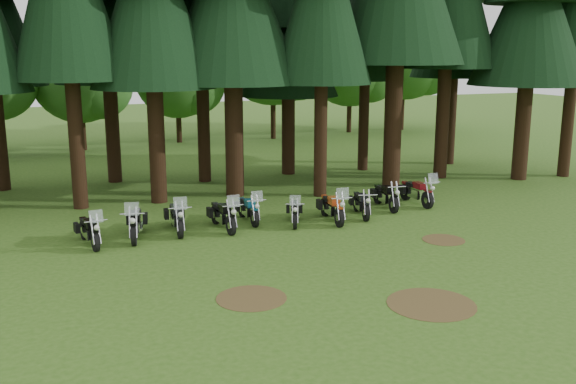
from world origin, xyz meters
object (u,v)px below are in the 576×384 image
object	(u,v)px
motorcycle_1	(136,224)
motorcycle_2	(177,218)
motorcycle_9	(416,192)
motorcycle_7	(361,204)
motorcycle_3	(223,216)
motorcycle_5	(295,212)
motorcycle_6	(332,208)
motorcycle_4	(248,210)
motorcycle_0	(89,231)
motorcycle_8	(386,197)

from	to	relation	value
motorcycle_1	motorcycle_2	distance (m)	1.44
motorcycle_2	motorcycle_9	bearing A→B (deg)	6.96
motorcycle_7	motorcycle_2	bearing A→B (deg)	-168.51
motorcycle_3	motorcycle_5	size ratio (longest dim) A/B	1.17
motorcycle_2	motorcycle_5	size ratio (longest dim) A/B	1.19
motorcycle_6	motorcycle_7	distance (m)	1.39
motorcycle_1	motorcycle_6	bearing A→B (deg)	9.19
motorcycle_1	motorcycle_4	distance (m)	4.17
motorcycle_9	motorcycle_7	bearing A→B (deg)	-164.26
motorcycle_4	motorcycle_5	size ratio (longest dim) A/B	1.09
motorcycle_9	motorcycle_0	bearing A→B (deg)	-175.93
motorcycle_3	motorcycle_8	xyz separation A→B (m)	(6.82, 0.62, -0.02)
motorcycle_0	motorcycle_3	bearing A→B (deg)	-5.85
motorcycle_5	motorcycle_9	distance (m)	5.81
motorcycle_9	motorcycle_4	bearing A→B (deg)	-179.41
motorcycle_8	motorcycle_7	bearing A→B (deg)	-146.58
motorcycle_0	motorcycle_5	world-z (taller)	motorcycle_0
motorcycle_6	motorcycle_7	xyz separation A→B (m)	(1.36, 0.30, -0.05)
motorcycle_1	motorcycle_5	bearing A→B (deg)	10.10
motorcycle_2	motorcycle_3	size ratio (longest dim) A/B	1.02
motorcycle_1	motorcycle_5	world-z (taller)	motorcycle_1
motorcycle_2	motorcycle_1	bearing A→B (deg)	-165.53
motorcycle_7	motorcycle_8	bearing A→B (deg)	41.11
motorcycle_5	motorcycle_6	distance (m)	1.42
motorcycle_3	motorcycle_8	bearing A→B (deg)	1.41
motorcycle_1	motorcycle_8	distance (m)	9.83
motorcycle_6	motorcycle_9	bearing A→B (deg)	21.50
motorcycle_9	motorcycle_3	bearing A→B (deg)	-175.24
motorcycle_1	motorcycle_9	xyz separation A→B (m)	(11.31, 0.74, -0.01)
motorcycle_6	motorcycle_8	xyz separation A→B (m)	(2.83, 1.04, -0.03)
motorcycle_4	motorcycle_9	bearing A→B (deg)	0.94
motorcycle_5	motorcycle_8	xyz separation A→B (m)	(4.23, 0.87, 0.04)
motorcycle_2	motorcycle_7	distance (m)	6.93
motorcycle_7	motorcycle_9	bearing A→B (deg)	30.59
motorcycle_0	motorcycle_1	xyz separation A→B (m)	(1.49, 0.24, 0.04)
motorcycle_4	motorcycle_7	size ratio (longest dim) A/B	1.01
motorcycle_6	motorcycle_9	world-z (taller)	motorcycle_6
motorcycle_0	motorcycle_1	world-z (taller)	motorcycle_1
motorcycle_0	motorcycle_2	bearing A→B (deg)	0.71
motorcycle_0	motorcycle_9	world-z (taller)	motorcycle_9
motorcycle_9	motorcycle_8	bearing A→B (deg)	-175.80
motorcycle_0	motorcycle_7	bearing A→B (deg)	-8.20
motorcycle_8	motorcycle_3	bearing A→B (deg)	-167.95
motorcycle_1	motorcycle_3	bearing A→B (deg)	12.69
motorcycle_2	motorcycle_7	size ratio (longest dim) A/B	1.11
motorcycle_6	motorcycle_5	bearing A→B (deg)	179.49
motorcycle_0	motorcycle_9	xyz separation A→B (m)	(12.81, 0.97, 0.03)
motorcycle_0	motorcycle_7	distance (m)	9.84
motorcycle_7	motorcycle_9	world-z (taller)	motorcycle_9
motorcycle_2	motorcycle_8	world-z (taller)	motorcycle_2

